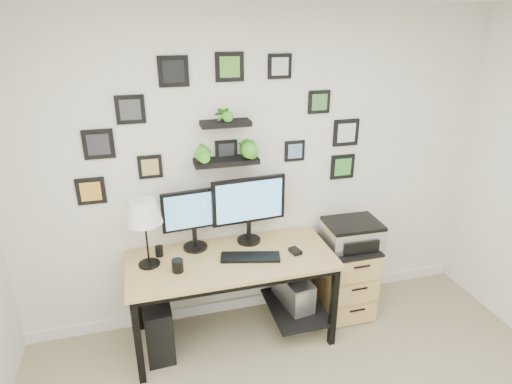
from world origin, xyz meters
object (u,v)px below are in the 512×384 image
object	(u,v)px
pc_tower_black	(158,325)
file_cabinet	(345,277)
monitor_right	(249,205)
pc_tower_grey	(293,299)
printer	(352,233)
desk	(236,269)
table_lamp	(144,214)
monitor_left	(194,215)
mug	(178,266)

from	to	relation	value
pc_tower_black	file_cabinet	bearing A→B (deg)	0.49
monitor_right	pc_tower_grey	xyz separation A→B (m)	(0.35, -0.16, -0.86)
pc_tower_black	monitor_right	bearing A→B (deg)	12.14
pc_tower_grey	printer	world-z (taller)	printer
desk	table_lamp	size ratio (longest dim) A/B	3.01
monitor_right	pc_tower_black	size ratio (longest dim) A/B	1.32
pc_tower_grey	printer	distance (m)	0.77
monitor_left	mug	bearing A→B (deg)	-119.50
file_cabinet	pc_tower_black	bearing A→B (deg)	-177.32
pc_tower_black	printer	size ratio (longest dim) A/B	0.99
desk	file_cabinet	size ratio (longest dim) A/B	2.39
monitor_left	pc_tower_grey	distance (m)	1.16
mug	printer	distance (m)	1.50
monitor_left	table_lamp	world-z (taller)	table_lamp
file_cabinet	printer	distance (m)	0.44
pc_tower_grey	printer	xyz separation A→B (m)	(0.53, 0.03, 0.55)
desk	table_lamp	distance (m)	0.86
table_lamp	printer	xyz separation A→B (m)	(1.69, 0.01, -0.40)
mug	file_cabinet	world-z (taller)	mug
monitor_right	pc_tower_grey	bearing A→B (deg)	-24.80
table_lamp	pc_tower_black	size ratio (longest dim) A/B	1.15
monitor_left	file_cabinet	world-z (taller)	monitor_left
monitor_right	file_cabinet	xyz separation A→B (m)	(0.85, -0.13, -0.75)
desk	file_cabinet	bearing A→B (deg)	3.30
monitor_left	monitor_right	xyz separation A→B (m)	(0.45, -0.00, 0.04)
monitor_left	table_lamp	xyz separation A→B (m)	(-0.37, -0.15, 0.13)
pc_tower_black	pc_tower_grey	bearing A→B (deg)	0.07
table_lamp	pc_tower_grey	world-z (taller)	table_lamp
file_cabinet	desk	bearing A→B (deg)	-176.70
monitor_left	pc_tower_black	bearing A→B (deg)	-149.51
monitor_left	monitor_right	size ratio (longest dim) A/B	0.83
file_cabinet	printer	xyz separation A→B (m)	(0.03, -0.01, 0.44)
file_cabinet	printer	world-z (taller)	printer
desk	table_lamp	bearing A→B (deg)	176.76
monitor_left	pc_tower_black	distance (m)	0.91
mug	file_cabinet	size ratio (longest dim) A/B	0.14
printer	monitor_right	bearing A→B (deg)	171.25
pc_tower_black	desk	bearing A→B (deg)	-0.49
monitor_left	pc_tower_grey	size ratio (longest dim) A/B	1.07
table_lamp	printer	size ratio (longest dim) A/B	1.14
pc_tower_black	table_lamp	bearing A→B (deg)	102.53
desk	table_lamp	xyz separation A→B (m)	(-0.66, 0.04, 0.55)
monitor_right	pc_tower_black	xyz separation A→B (m)	(-0.80, -0.21, -0.86)
printer	pc_tower_black	bearing A→B (deg)	-177.60
monitor_right	pc_tower_grey	size ratio (longest dim) A/B	1.29
table_lamp	desk	bearing A→B (deg)	-3.24
mug	pc_tower_black	bearing A→B (deg)	153.19
pc_tower_grey	file_cabinet	distance (m)	0.52
table_lamp	printer	world-z (taller)	table_lamp
table_lamp	file_cabinet	xyz separation A→B (m)	(1.67, 0.02, -0.84)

